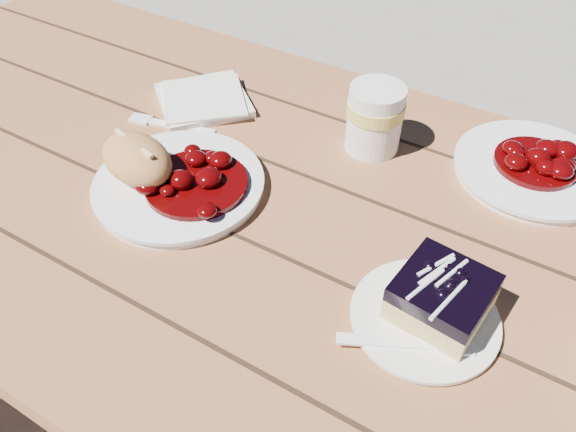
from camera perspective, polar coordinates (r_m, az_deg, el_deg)
The scene contains 12 objects.
picnic_table at distance 0.91m, azimuth 3.95°, elevation -8.45°, with size 2.00×1.55×0.75m.
main_plate at distance 0.85m, azimuth -11.00°, elevation 3.08°, with size 0.25×0.25×0.02m, color white.
goulash_stew at distance 0.82m, azimuth -9.43°, elevation 4.10°, with size 0.15×0.15×0.04m, color #460203, non-canonical shape.
bread_roll at distance 0.85m, azimuth -15.09°, elevation 5.60°, with size 0.13×0.08×0.07m, color tan.
dessert_plate at distance 0.70m, azimuth 13.67°, elevation -10.08°, with size 0.17×0.17×0.01m, color white.
blueberry_cake at distance 0.68m, azimuth 15.37°, elevation -7.87°, with size 0.11×0.11×0.06m.
fork_dessert at distance 0.66m, azimuth 10.43°, elevation -12.43°, with size 0.03×0.16×0.01m, color white, non-canonical shape.
napkin_stack at distance 1.04m, azimuth -8.57°, elevation 11.54°, with size 0.15×0.15×0.01m, color white.
fork_table at distance 0.98m, azimuth -10.91°, elevation 8.92°, with size 0.03×0.16×0.01m, color white, non-canonical shape.
second_plate at distance 0.95m, azimuth 23.62°, elevation 4.34°, with size 0.23×0.23×0.02m, color white.
second_stew at distance 0.93m, azimuth 24.12°, elevation 5.70°, with size 0.12×0.12×0.04m, color #460203, non-canonical shape.
second_cup at distance 0.90m, azimuth 8.78°, elevation 9.75°, with size 0.09×0.09×0.11m, color white.
Camera 1 is at (0.23, -0.50, 1.31)m, focal length 35.00 mm.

